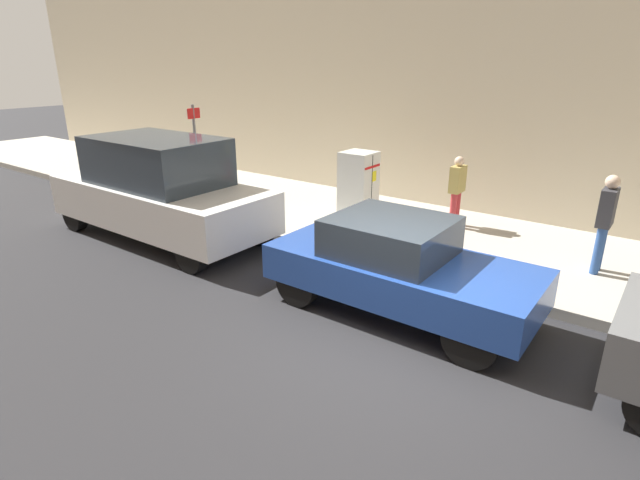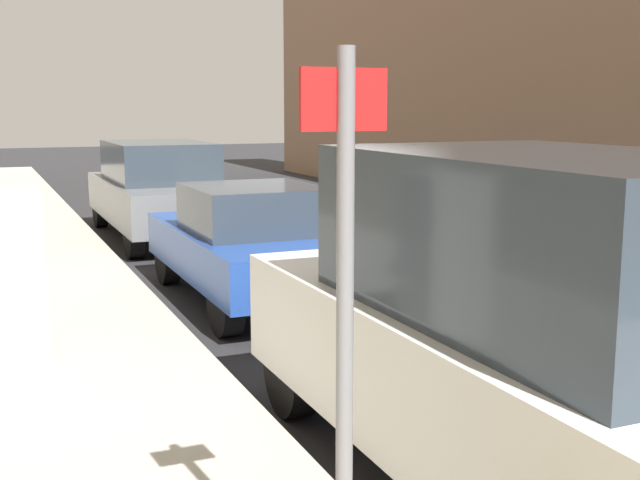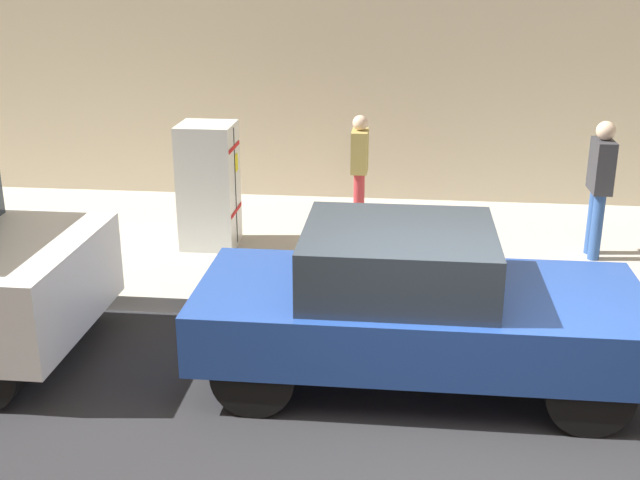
# 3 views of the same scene
# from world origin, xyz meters

# --- Properties ---
(ground_plane) EXTENTS (80.00, 80.00, 0.00)m
(ground_plane) POSITION_xyz_m (0.00, 0.00, 0.00)
(ground_plane) COLOR #28282B
(sidewalk_slab) EXTENTS (4.10, 44.00, 0.18)m
(sidewalk_slab) POSITION_xyz_m (-4.30, 0.00, 0.09)
(sidewalk_slab) COLOR #B2ADA0
(sidewalk_slab) RESTS_ON ground
(discarded_refrigerator) EXTENTS (0.67, 0.69, 1.58)m
(discarded_refrigerator) POSITION_xyz_m (-4.01, -2.88, 0.97)
(discarded_refrigerator) COLOR silver
(discarded_refrigerator) RESTS_ON sidewalk_slab
(pedestrian_walking_far) EXTENTS (0.44, 0.22, 1.53)m
(pedestrian_walking_far) POSITION_xyz_m (-5.05, -1.04, 1.04)
(pedestrian_walking_far) COLOR #B73338
(pedestrian_walking_far) RESTS_ON sidewalk_slab
(pedestrian_standing_near) EXTENTS (0.49, 0.23, 1.69)m
(pedestrian_standing_near) POSITION_xyz_m (-4.10, 1.92, 1.16)
(pedestrian_standing_near) COLOR #2D5193
(pedestrian_standing_near) RESTS_ON sidewalk_slab
(parked_hatchback_blue) EXTENTS (1.71, 3.98, 1.46)m
(parked_hatchback_blue) POSITION_xyz_m (-1.07, -0.30, 0.75)
(parked_hatchback_blue) COLOR #23479E
(parked_hatchback_blue) RESTS_ON ground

